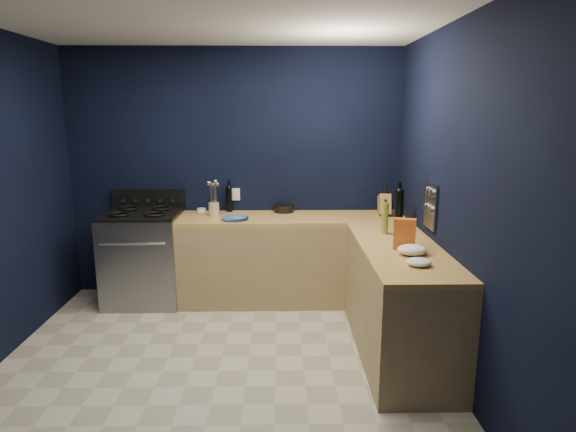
{
  "coord_description": "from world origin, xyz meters",
  "views": [
    {
      "loc": [
        0.48,
        -3.37,
        1.96
      ],
      "look_at": [
        0.55,
        1.0,
        1.0
      ],
      "focal_mm": 30.08,
      "sensor_mm": 36.0,
      "label": 1
    }
  ],
  "objects_px": {
    "utensil_crock": "(214,209)",
    "knife_block": "(384,205)",
    "plate_stack": "(235,218)",
    "crouton_bag": "(405,234)",
    "gas_range": "(144,259)"
  },
  "relations": [
    {
      "from": "gas_range",
      "to": "knife_block",
      "type": "distance_m",
      "value": 2.54
    },
    {
      "from": "plate_stack",
      "to": "utensil_crock",
      "type": "height_order",
      "value": "utensil_crock"
    },
    {
      "from": "utensil_crock",
      "to": "crouton_bag",
      "type": "distance_m",
      "value": 2.08
    },
    {
      "from": "plate_stack",
      "to": "crouton_bag",
      "type": "relative_size",
      "value": 1.03
    },
    {
      "from": "gas_range",
      "to": "plate_stack",
      "type": "xyz_separation_m",
      "value": [
        0.96,
        -0.13,
        0.46
      ]
    },
    {
      "from": "utensil_crock",
      "to": "crouton_bag",
      "type": "height_order",
      "value": "crouton_bag"
    },
    {
      "from": "gas_range",
      "to": "crouton_bag",
      "type": "xyz_separation_m",
      "value": [
        2.37,
        -1.19,
        0.56
      ]
    },
    {
      "from": "gas_range",
      "to": "plate_stack",
      "type": "distance_m",
      "value": 1.07
    },
    {
      "from": "crouton_bag",
      "to": "plate_stack",
      "type": "bearing_deg",
      "value": 158.52
    },
    {
      "from": "gas_range",
      "to": "utensil_crock",
      "type": "height_order",
      "value": "utensil_crock"
    },
    {
      "from": "utensil_crock",
      "to": "knife_block",
      "type": "height_order",
      "value": "knife_block"
    },
    {
      "from": "knife_block",
      "to": "crouton_bag",
      "type": "height_order",
      "value": "crouton_bag"
    },
    {
      "from": "knife_block",
      "to": "crouton_bag",
      "type": "xyz_separation_m",
      "value": [
        -0.11,
        -1.26,
        0.02
      ]
    },
    {
      "from": "knife_block",
      "to": "utensil_crock",
      "type": "bearing_deg",
      "value": -176.44
    },
    {
      "from": "gas_range",
      "to": "knife_block",
      "type": "height_order",
      "value": "knife_block"
    }
  ]
}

